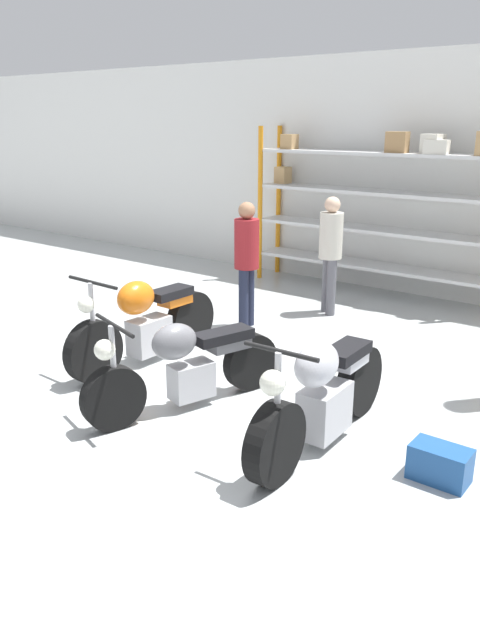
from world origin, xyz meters
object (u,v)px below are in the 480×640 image
at_px(motorcycle_silver, 322,395).
at_px(toolbox, 440,464).
at_px(person_near_rack, 331,246).
at_px(motorcycle_grey, 187,365).
at_px(person_browsing, 247,255).
at_px(shelving_rack, 376,202).
at_px(motorcycle_orange, 146,323).

height_order(motorcycle_silver, toolbox, motorcycle_silver).
bearing_deg(motorcycle_silver, person_near_rack, -152.94).
relative_size(motorcycle_grey, person_browsing, 1.23).
bearing_deg(motorcycle_silver, shelving_rack, -160.32).
bearing_deg(person_browsing, person_near_rack, -126.58).
bearing_deg(motorcycle_orange, motorcycle_grey, 64.47).
relative_size(motorcycle_grey, person_near_rack, 1.24).
bearing_deg(shelving_rack, toolbox, -58.35).
bearing_deg(shelving_rack, motorcycle_silver, -68.49).
relative_size(motorcycle_orange, toolbox, 4.84).
distance_m(motorcycle_grey, toolbox, 2.40).
height_order(motorcycle_grey, person_browsing, person_browsing).
relative_size(shelving_rack, person_browsing, 2.40).
height_order(shelving_rack, person_browsing, shelving_rack).
distance_m(shelving_rack, motorcycle_orange, 4.41).
bearing_deg(motorcycle_silver, motorcycle_orange, -101.64).
relative_size(motorcycle_orange, person_near_rack, 1.30).
relative_size(person_browsing, person_near_rack, 1.00).
bearing_deg(shelving_rack, person_near_rack, -89.51).
distance_m(motorcycle_orange, motorcycle_grey, 1.30).
relative_size(shelving_rack, toolbox, 8.96).
bearing_deg(person_near_rack, motorcycle_orange, 26.25).
xyz_separation_m(person_browsing, toolbox, (3.39, -2.07, -0.83)).
bearing_deg(person_browsing, motorcycle_orange, 73.52).
bearing_deg(toolbox, motorcycle_silver, -176.65).
relative_size(motorcycle_orange, motorcycle_silver, 1.01).
bearing_deg(person_near_rack, shelving_rack, -139.78).
xyz_separation_m(shelving_rack, person_near_rack, (0.01, -1.36, -0.47)).
bearing_deg(person_near_rack, motorcycle_silver, 68.62).
xyz_separation_m(motorcycle_grey, toolbox, (2.38, 0.22, -0.29)).
distance_m(shelving_rack, person_browsing, 2.65).
height_order(motorcycle_orange, toolbox, motorcycle_orange).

